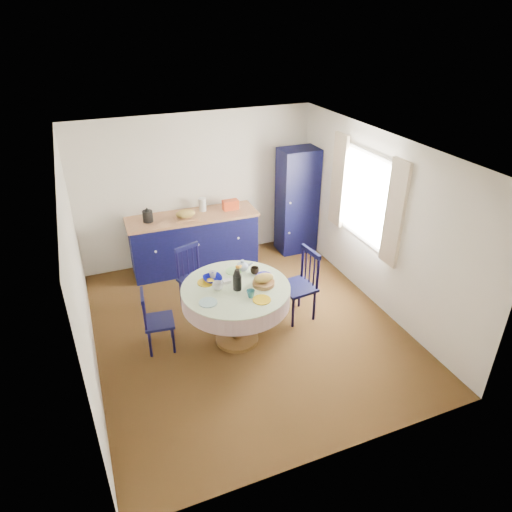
{
  "coord_description": "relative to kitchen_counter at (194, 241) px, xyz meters",
  "views": [
    {
      "loc": [
        -1.78,
        -4.78,
        3.92
      ],
      "look_at": [
        0.22,
        0.2,
        0.97
      ],
      "focal_mm": 32.0,
      "sensor_mm": 36.0,
      "label": 1
    }
  ],
  "objects": [
    {
      "name": "chair_far",
      "position": [
        -0.3,
        -1.14,
        -0.0
      ],
      "size": [
        0.54,
        0.52,
        0.95
      ],
      "rotation": [
        0.0,
        0.0,
        0.34
      ],
      "color": "black",
      "rests_on": "floor"
    },
    {
      "name": "cobalt_bowl",
      "position": [
        -0.23,
        -1.87,
        0.38
      ],
      "size": [
        0.24,
        0.24,
        0.06
      ],
      "primitive_type": "imported",
      "color": "#06086E",
      "rests_on": "dining_table"
    },
    {
      "name": "window",
      "position": [
        2.16,
        -1.6,
        1.04
      ],
      "size": [
        0.1,
        1.74,
        1.45
      ],
      "color": "white",
      "rests_on": "wall_right"
    },
    {
      "name": "chair_left",
      "position": [
        -1.0,
        -1.89,
        -0.05
      ],
      "size": [
        0.41,
        0.42,
        0.86
      ],
      "rotation": [
        0.0,
        0.0,
        1.45
      ],
      "color": "black",
      "rests_on": "floor"
    },
    {
      "name": "wall_left",
      "position": [
        -1.79,
        -1.9,
        0.76
      ],
      "size": [
        0.02,
        4.5,
        2.5
      ],
      "primitive_type": "cube",
      "color": "white",
      "rests_on": "floor"
    },
    {
      "name": "dining_table",
      "position": [
        -0.0,
        -2.12,
        0.22
      ],
      "size": [
        1.37,
        1.37,
        1.11
      ],
      "color": "brown",
      "rests_on": "floor"
    },
    {
      "name": "wall_right",
      "position": [
        2.21,
        -1.9,
        0.76
      ],
      "size": [
        0.02,
        4.5,
        2.5
      ],
      "primitive_type": "cube",
      "color": "white",
      "rests_on": "floor"
    },
    {
      "name": "pantry_cabinet",
      "position": [
        1.87,
        -0.05,
        0.44
      ],
      "size": [
        0.65,
        0.48,
        1.86
      ],
      "rotation": [
        0.0,
        0.0,
        -0.01
      ],
      "color": "black",
      "rests_on": "floor"
    },
    {
      "name": "mug_a",
      "position": [
        -0.24,
        -2.09,
        0.4
      ],
      "size": [
        0.13,
        0.13,
        0.1
      ],
      "primitive_type": "imported",
      "color": "silver",
      "rests_on": "dining_table"
    },
    {
      "name": "mug_c",
      "position": [
        0.33,
        -1.9,
        0.39
      ],
      "size": [
        0.12,
        0.12,
        0.09
      ],
      "primitive_type": "imported",
      "color": "black",
      "rests_on": "dining_table"
    },
    {
      "name": "kitchen_counter",
      "position": [
        0.0,
        0.0,
        0.0
      ],
      "size": [
        2.14,
        0.72,
        1.19
      ],
      "rotation": [
        0.0,
        0.0,
        -0.03
      ],
      "color": "black",
      "rests_on": "floor"
    },
    {
      "name": "mug_d",
      "position": [
        -0.21,
        -1.8,
        0.39
      ],
      "size": [
        0.1,
        0.1,
        0.09
      ],
      "primitive_type": "imported",
      "color": "silver",
      "rests_on": "dining_table"
    },
    {
      "name": "mug_b",
      "position": [
        0.08,
        -2.4,
        0.39
      ],
      "size": [
        0.1,
        0.1,
        0.1
      ],
      "primitive_type": "imported",
      "color": "#26656E",
      "rests_on": "dining_table"
    },
    {
      "name": "ceiling",
      "position": [
        0.21,
        -1.9,
        2.01
      ],
      "size": [
        4.5,
        4.5,
        0.0
      ],
      "primitive_type": "plane",
      "rotation": [
        3.14,
        0.0,
        0.0
      ],
      "color": "white",
      "rests_on": "wall_back"
    },
    {
      "name": "chair_right",
      "position": [
        1.0,
        -1.93,
        0.03
      ],
      "size": [
        0.49,
        0.51,
        1.03
      ],
      "rotation": [
        0.0,
        0.0,
        -1.46
      ],
      "color": "black",
      "rests_on": "floor"
    },
    {
      "name": "floor",
      "position": [
        0.21,
        -1.9,
        -0.49
      ],
      "size": [
        4.5,
        4.5,
        0.0
      ],
      "primitive_type": "plane",
      "color": "black",
      "rests_on": "ground"
    },
    {
      "name": "wall_back",
      "position": [
        0.21,
        0.35,
        0.76
      ],
      "size": [
        4.0,
        0.02,
        2.5
      ],
      "primitive_type": "cube",
      "color": "white",
      "rests_on": "floor"
    }
  ]
}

